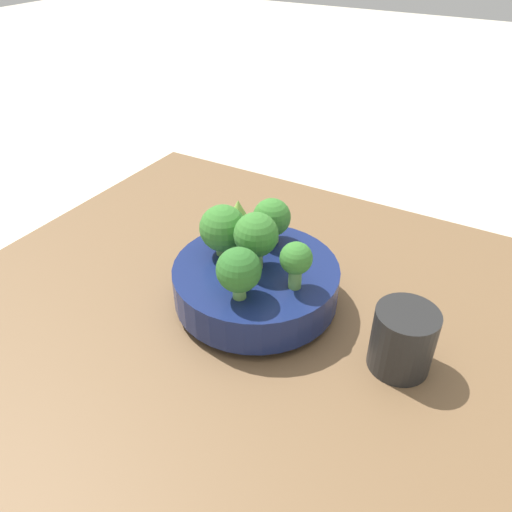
% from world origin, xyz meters
% --- Properties ---
extents(ground_plane, '(6.00, 6.00, 0.00)m').
position_xyz_m(ground_plane, '(0.00, 0.00, 0.00)').
color(ground_plane, beige).
extents(table, '(0.88, 0.85, 0.05)m').
position_xyz_m(table, '(0.00, 0.00, 0.02)').
color(table, brown).
rests_on(table, ground_plane).
extents(bowl, '(0.25, 0.25, 0.07)m').
position_xyz_m(bowl, '(0.03, 0.02, 0.09)').
color(bowl, navy).
rests_on(bowl, table).
extents(broccoli_floret_right, '(0.05, 0.05, 0.07)m').
position_xyz_m(broccoli_floret_right, '(0.10, 0.01, 0.16)').
color(broccoli_floret_right, '#609347').
rests_on(broccoli_floret_right, bowl).
extents(broccoli_floret_left, '(0.07, 0.07, 0.08)m').
position_xyz_m(broccoli_floret_left, '(-0.03, 0.03, 0.16)').
color(broccoli_floret_left, '#609347').
rests_on(broccoli_floret_left, bowl).
extents(broccoli_floret_back, '(0.06, 0.06, 0.07)m').
position_xyz_m(broccoli_floret_back, '(0.02, 0.09, 0.16)').
color(broccoli_floret_back, '#6BA34C').
rests_on(broccoli_floret_back, bowl).
extents(broccoli_floret_front, '(0.06, 0.06, 0.08)m').
position_xyz_m(broccoli_floret_front, '(0.05, -0.05, 0.16)').
color(broccoli_floret_front, '#6BA34C').
rests_on(broccoli_floret_front, bowl).
extents(broccoli_floret_center, '(0.06, 0.06, 0.09)m').
position_xyz_m(broccoli_floret_center, '(0.03, 0.02, 0.17)').
color(broccoli_floret_center, '#609347').
rests_on(broccoli_floret_center, bowl).
extents(romanesco_piece_far, '(0.06, 0.06, 0.08)m').
position_xyz_m(romanesco_piece_far, '(-0.02, 0.06, 0.17)').
color(romanesco_piece_far, '#7AB256').
rests_on(romanesco_piece_far, bowl).
extents(cup, '(0.08, 0.08, 0.09)m').
position_xyz_m(cup, '(0.26, 0.01, 0.09)').
color(cup, black).
rests_on(cup, table).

